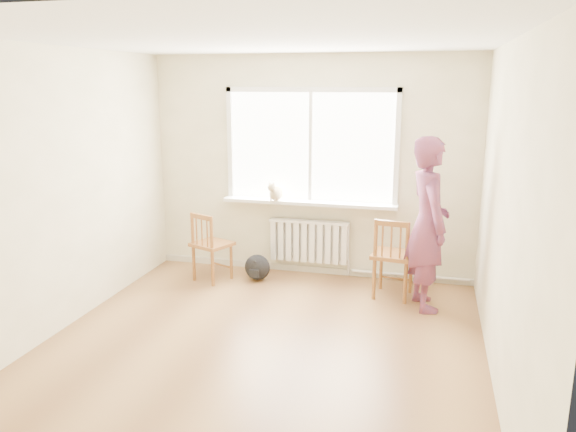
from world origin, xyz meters
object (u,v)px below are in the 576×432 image
Objects in this scene: cat at (276,193)px; backpack at (257,267)px; chair_left at (209,247)px; person at (428,224)px; chair_right at (393,258)px.

backpack is (-0.17, -0.25, -0.89)m from cat.
person is (2.54, -0.19, 0.49)m from chair_left.
chair_left is 0.46× the size of person.
person reaches higher than backpack.
person is (0.36, -0.17, 0.45)m from chair_right.
chair_left reaches higher than backpack.
person is at bearing 161.50° from chair_right.
chair_left is at bearing 67.41° from person.
person reaches higher than chair_left.
person is 2.16m from backpack.
cat reaches higher than chair_right.
person is 1.93m from cat.
chair_right reaches higher than chair_left.
chair_right is at bearing 45.58° from person.
chair_left is at bearing -162.41° from backpack.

